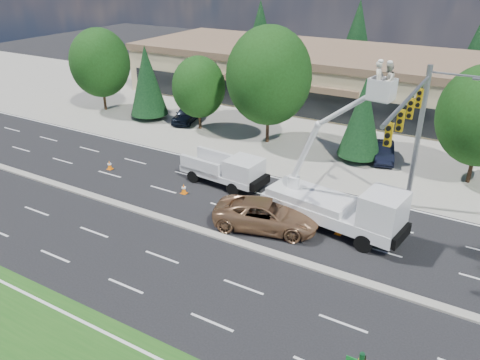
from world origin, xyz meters
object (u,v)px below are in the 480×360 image
Objects in this scene: utility_pickup at (227,173)px; bucket_truck at (343,199)px; signal_mast at (415,126)px; minivan at (267,215)px.

utility_pickup is 9.18m from bucket_truck.
bucket_truck reaches higher than utility_pickup.
minivan is at bearing -144.43° from signal_mast.
bucket_truck is (8.90, -1.92, 1.19)m from utility_pickup.
utility_pickup is at bearing -174.92° from signal_mast.
signal_mast is 1.01× the size of bucket_truck.
utility_pickup is 0.99× the size of minivan.
bucket_truck is at bearing -80.35° from minivan.
signal_mast is at bearing -69.15° from minivan.
bucket_truck is 4.49m from minivan.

